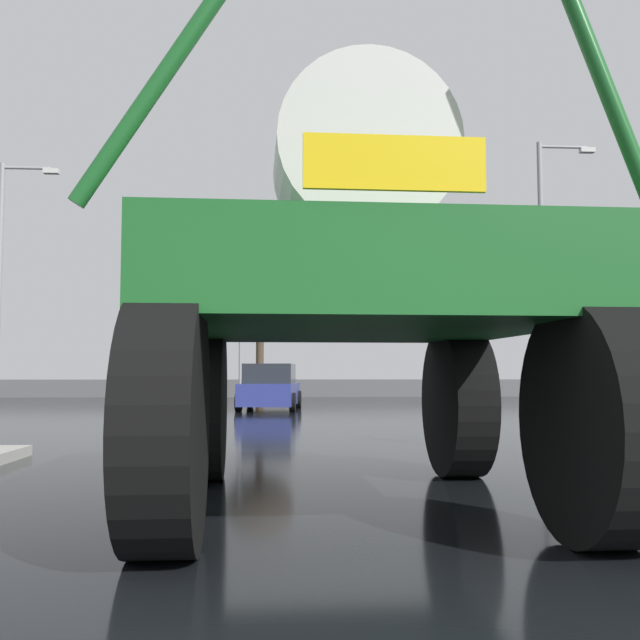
{
  "coord_description": "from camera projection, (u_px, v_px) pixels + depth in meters",
  "views": [
    {
      "loc": [
        -0.03,
        -1.42,
        1.19
      ],
      "look_at": [
        0.46,
        6.98,
        1.81
      ],
      "focal_mm": 40.91,
      "sensor_mm": 36.0,
      "label": 1
    }
  ],
  "objects": [
    {
      "name": "ground_plane",
      "position": [
        278.0,
        419.0,
        19.24
      ],
      "size": [
        120.0,
        120.0,
        0.0
      ],
      "primitive_type": "plane",
      "color": "black"
    },
    {
      "name": "oversize_sprayer",
      "position": [
        353.0,
        300.0,
        6.7
      ],
      "size": [
        4.05,
        5.28,
        4.1
      ],
      "rotation": [
        0.0,
        0.0,
        1.6
      ],
      "color": "black",
      "rests_on": "ground"
    },
    {
      "name": "sedan_ahead",
      "position": [
        270.0,
        388.0,
        24.15
      ],
      "size": [
        2.19,
        4.25,
        1.52
      ],
      "rotation": [
        0.0,
        0.0,
        1.47
      ],
      "color": "navy",
      "rests_on": "ground"
    },
    {
      "name": "traffic_signal_near_right",
      "position": [
        572.0,
        296.0,
        10.72
      ],
      "size": [
        0.24,
        0.54,
        3.21
      ],
      "color": "gray",
      "rests_on": "ground"
    },
    {
      "name": "traffic_signal_far_left",
      "position": [
        140.0,
        344.0,
        30.01
      ],
      "size": [
        0.24,
        0.55,
        3.33
      ],
      "color": "gray",
      "rests_on": "ground"
    },
    {
      "name": "traffic_signal_far_right",
      "position": [
        241.0,
        335.0,
        30.27
      ],
      "size": [
        0.24,
        0.55,
        3.83
      ],
      "color": "gray",
      "rests_on": "ground"
    },
    {
      "name": "streetlight_far_left",
      "position": [
        4.0,
        272.0,
        24.02
      ],
      "size": [
        1.94,
        0.24,
        8.2
      ],
      "color": "gray",
      "rests_on": "ground"
    },
    {
      "name": "streetlight_far_right",
      "position": [
        546.0,
        260.0,
        24.75
      ],
      "size": [
        2.02,
        0.24,
        9.14
      ],
      "color": "gray",
      "rests_on": "ground"
    },
    {
      "name": "bare_tree_right",
      "position": [
        637.0,
        246.0,
        23.67
      ],
      "size": [
        2.6,
        2.6,
        6.58
      ],
      "color": "#473828",
      "rests_on": "ground"
    },
    {
      "name": "bare_tree_far_center",
      "position": [
        260.0,
        298.0,
        33.04
      ],
      "size": [
        3.13,
        3.13,
        6.0
      ],
      "color": "#473828",
      "rests_on": "ground"
    },
    {
      "name": "roadside_barrier",
      "position": [
        278.0,
        388.0,
        37.43
      ],
      "size": [
        29.86,
        0.24,
        0.9
      ],
      "primitive_type": "cube",
      "color": "#59595B",
      "rests_on": "ground"
    }
  ]
}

